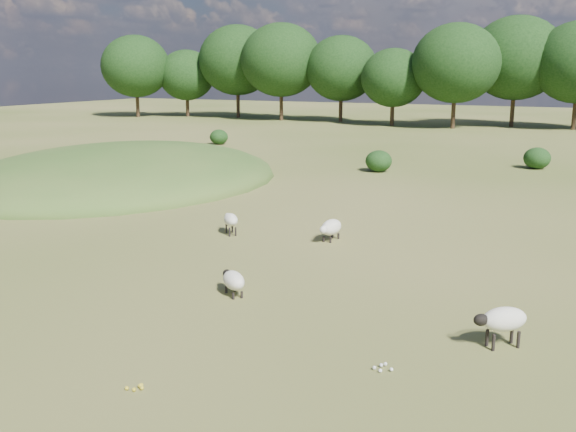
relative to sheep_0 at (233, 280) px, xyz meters
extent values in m
plane|color=#42591B|center=(-2.95, 21.46, -0.43)|extent=(160.00, 160.00, 0.00)
ellipsoid|color=#33561E|center=(-14.95, 13.46, -0.43)|extent=(16.00, 20.00, 4.00)
cylinder|color=black|center=(-45.91, 54.03, 1.46)|extent=(0.44, 0.44, 3.77)
ellipsoid|color=black|center=(-45.91, 54.03, 6.07)|extent=(8.81, 8.81, 7.93)
cylinder|color=black|center=(-40.57, 57.69, 1.13)|extent=(0.44, 0.44, 3.12)
ellipsoid|color=black|center=(-40.57, 57.69, 4.95)|extent=(7.28, 7.28, 6.55)
cylinder|color=black|center=(-33.49, 58.81, 1.68)|extent=(0.44, 0.44, 4.21)
ellipsoid|color=black|center=(-33.49, 58.81, 6.83)|extent=(9.83, 9.83, 8.84)
cylinder|color=black|center=(-26.38, 57.01, 1.66)|extent=(0.44, 0.44, 4.18)
ellipsoid|color=black|center=(-26.38, 57.01, 6.77)|extent=(9.75, 9.75, 8.78)
cylinder|color=black|center=(-18.88, 57.71, 1.38)|extent=(0.44, 0.44, 3.61)
ellipsoid|color=black|center=(-18.88, 57.71, 5.78)|extent=(8.41, 8.41, 7.57)
cylinder|color=black|center=(-11.76, 54.89, 1.08)|extent=(0.44, 0.44, 3.02)
ellipsoid|color=black|center=(-11.76, 54.89, 4.77)|extent=(7.04, 7.04, 6.34)
cylinder|color=black|center=(-5.03, 54.44, 1.52)|extent=(0.44, 0.44, 3.90)
ellipsoid|color=black|center=(-5.03, 54.44, 6.28)|extent=(9.09, 9.09, 8.18)
cylinder|color=black|center=(0.30, 59.36, 1.68)|extent=(0.44, 0.44, 4.22)
ellipsoid|color=black|center=(0.30, 59.36, 6.84)|extent=(9.85, 9.85, 8.86)
cylinder|color=black|center=(6.51, 58.41, 1.55)|extent=(0.44, 0.44, 3.94)
ellipsoid|color=black|center=(-3.08, 22.69, 0.23)|extent=(1.59, 1.59, 1.30)
ellipsoid|color=black|center=(5.45, 28.05, 0.24)|extent=(1.64, 1.64, 1.34)
ellipsoid|color=black|center=(-19.50, 31.15, 0.19)|extent=(1.50, 1.50, 1.23)
ellipsoid|color=beige|center=(0.03, -0.02, 0.00)|extent=(1.07, 1.01, 0.49)
ellipsoid|color=black|center=(-0.37, 0.31, 0.04)|extent=(0.39, 0.38, 0.25)
cylinder|color=black|center=(-0.27, 0.06, -0.34)|extent=(0.07, 0.07, 0.18)
cylinder|color=black|center=(-0.11, 0.25, -0.34)|extent=(0.07, 0.07, 0.18)
cylinder|color=black|center=(0.17, -0.30, -0.34)|extent=(0.07, 0.07, 0.18)
cylinder|color=black|center=(0.32, -0.11, -0.34)|extent=(0.07, 0.07, 0.18)
ellipsoid|color=beige|center=(7.09, -0.36, 0.23)|extent=(1.17, 1.10, 0.54)
ellipsoid|color=black|center=(6.65, -0.72, 0.27)|extent=(0.43, 0.42, 0.27)
cylinder|color=black|center=(6.94, -0.65, -0.23)|extent=(0.08, 0.08, 0.38)
cylinder|color=black|center=(6.77, -0.45, -0.23)|extent=(0.08, 0.08, 0.38)
cylinder|color=black|center=(7.42, -0.26, -0.23)|extent=(0.08, 0.08, 0.38)
cylinder|color=black|center=(7.25, -0.06, -0.23)|extent=(0.08, 0.08, 0.38)
ellipsoid|color=beige|center=(0.28, 6.52, 0.06)|extent=(0.68, 1.15, 0.56)
ellipsoid|color=silver|center=(0.22, 5.93, 0.10)|extent=(0.30, 0.38, 0.28)
cylinder|color=black|center=(0.38, 6.19, -0.32)|extent=(0.08, 0.08, 0.21)
cylinder|color=black|center=(0.11, 6.21, -0.32)|extent=(0.08, 0.08, 0.21)
cylinder|color=black|center=(0.44, 6.83, -0.32)|extent=(0.08, 0.08, 0.21)
cylinder|color=black|center=(0.17, 6.85, -0.32)|extent=(0.08, 0.08, 0.21)
ellipsoid|color=beige|center=(-3.42, 5.70, 0.14)|extent=(0.98, 1.00, 0.47)
ellipsoid|color=silver|center=(-3.76, 6.05, 0.17)|extent=(0.37, 0.37, 0.24)
cylinder|color=black|center=(-3.68, 5.81, -0.26)|extent=(0.07, 0.07, 0.33)
cylinder|color=black|center=(-3.52, 5.97, -0.26)|extent=(0.07, 0.07, 0.33)
cylinder|color=black|center=(-3.32, 5.42, -0.26)|extent=(0.07, 0.07, 0.33)
cylinder|color=black|center=(-3.15, 5.58, -0.26)|extent=(0.07, 0.07, 0.33)
camera|label=1|loc=(8.48, -14.35, 5.57)|focal=40.00mm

